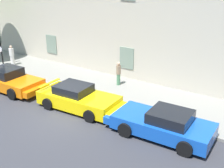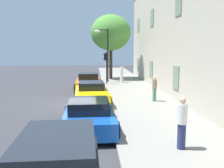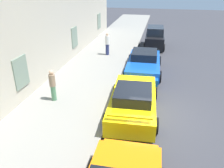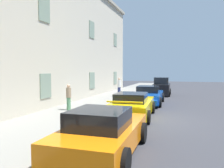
{
  "view_description": "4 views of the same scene",
  "coord_description": "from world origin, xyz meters",
  "px_view_note": "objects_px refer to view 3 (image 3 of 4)",
  "views": [
    {
      "loc": [
        9.75,
        -10.11,
        7.23
      ],
      "look_at": [
        1.49,
        2.29,
        1.34
      ],
      "focal_mm": 45.93,
      "sensor_mm": 36.0,
      "label": 1
    },
    {
      "loc": [
        15.86,
        1.18,
        3.38
      ],
      "look_at": [
        -1.46,
        2.36,
        1.03
      ],
      "focal_mm": 40.82,
      "sensor_mm": 36.0,
      "label": 2
    },
    {
      "loc": [
        -8.97,
        0.03,
        5.69
      ],
      "look_at": [
        -0.91,
        1.74,
        1.85
      ],
      "focal_mm": 36.66,
      "sensor_mm": 36.0,
      "label": 3
    },
    {
      "loc": [
        -11.75,
        -1.73,
        2.58
      ],
      "look_at": [
        0.45,
        2.24,
        1.77
      ],
      "focal_mm": 35.96,
      "sensor_mm": 36.0,
      "label": 4
    }
  ],
  "objects_px": {
    "pedestrian_strolling": "(107,44)",
    "hatchback_parked": "(155,38)",
    "pedestrian_admiring": "(53,85)",
    "sportscar_white_middle": "(144,64)",
    "sportscar_yellow_flank": "(133,99)"
  },
  "relations": [
    {
      "from": "pedestrian_strolling",
      "to": "hatchback_parked",
      "type": "bearing_deg",
      "value": -46.33
    },
    {
      "from": "pedestrian_admiring",
      "to": "pedestrian_strolling",
      "type": "relative_size",
      "value": 0.92
    },
    {
      "from": "sportscar_white_middle",
      "to": "hatchback_parked",
      "type": "distance_m",
      "value": 6.31
    },
    {
      "from": "sportscar_white_middle",
      "to": "pedestrian_strolling",
      "type": "xyz_separation_m",
      "value": [
        2.93,
        3.08,
        0.43
      ]
    },
    {
      "from": "sportscar_white_middle",
      "to": "pedestrian_admiring",
      "type": "bearing_deg",
      "value": 140.3
    },
    {
      "from": "pedestrian_admiring",
      "to": "pedestrian_strolling",
      "type": "bearing_deg",
      "value": -6.84
    },
    {
      "from": "sportscar_yellow_flank",
      "to": "pedestrian_strolling",
      "type": "xyz_separation_m",
      "value": [
        7.71,
        3.02,
        0.43
      ]
    },
    {
      "from": "sportscar_yellow_flank",
      "to": "pedestrian_strolling",
      "type": "distance_m",
      "value": 8.29
    },
    {
      "from": "pedestrian_strolling",
      "to": "sportscar_white_middle",
      "type": "bearing_deg",
      "value": -133.5
    },
    {
      "from": "pedestrian_admiring",
      "to": "pedestrian_strolling",
      "type": "height_order",
      "value": "pedestrian_strolling"
    },
    {
      "from": "sportscar_yellow_flank",
      "to": "sportscar_white_middle",
      "type": "relative_size",
      "value": 1.0
    },
    {
      "from": "sportscar_white_middle",
      "to": "hatchback_parked",
      "type": "xyz_separation_m",
      "value": [
        6.29,
        -0.44,
        0.23
      ]
    },
    {
      "from": "hatchback_parked",
      "to": "pedestrian_strolling",
      "type": "distance_m",
      "value": 4.88
    },
    {
      "from": "hatchback_parked",
      "to": "pedestrian_strolling",
      "type": "xyz_separation_m",
      "value": [
        -3.36,
        3.52,
        0.2
      ]
    },
    {
      "from": "sportscar_white_middle",
      "to": "pedestrian_admiring",
      "type": "height_order",
      "value": "pedestrian_admiring"
    }
  ]
}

